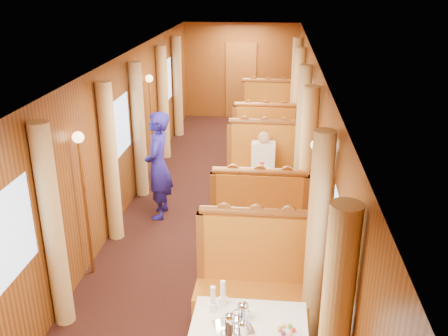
# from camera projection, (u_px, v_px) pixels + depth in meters

# --- Properties ---
(floor) EXTENTS (3.00, 12.00, 0.01)m
(floor) POSITION_uv_depth(u_px,v_px,m) (214.00, 217.00, 8.09)
(floor) COLOR black
(floor) RESTS_ON ground
(ceiling) EXTENTS (3.00, 12.00, 0.01)m
(ceiling) POSITION_uv_depth(u_px,v_px,m) (213.00, 62.00, 7.17)
(ceiling) COLOR silver
(ceiling) RESTS_ON wall_left
(wall_far) EXTENTS (3.00, 0.01, 2.50)m
(wall_far) POSITION_uv_depth(u_px,v_px,m) (241.00, 71.00, 13.18)
(wall_far) COLOR brown
(wall_far) RESTS_ON floor
(wall_left) EXTENTS (0.01, 12.00, 2.50)m
(wall_left) POSITION_uv_depth(u_px,v_px,m) (118.00, 141.00, 7.77)
(wall_left) COLOR brown
(wall_left) RESTS_ON floor
(wall_right) EXTENTS (0.01, 12.00, 2.50)m
(wall_right) POSITION_uv_depth(u_px,v_px,m) (313.00, 147.00, 7.48)
(wall_right) COLOR brown
(wall_right) RESTS_ON floor
(doorway_far) EXTENTS (0.80, 0.04, 2.00)m
(doorway_far) POSITION_uv_depth(u_px,v_px,m) (241.00, 81.00, 13.24)
(doorway_far) COLOR brown
(doorway_far) RESTS_ON floor
(banquette_near_aft) EXTENTS (1.30, 0.55, 1.34)m
(banquette_near_aft) POSITION_uv_depth(u_px,v_px,m) (254.00, 288.00, 5.56)
(banquette_near_aft) COLOR #AC4713
(banquette_near_aft) RESTS_ON floor
(table_mid) EXTENTS (1.05, 0.72, 0.75)m
(table_mid) POSITION_uv_depth(u_px,v_px,m) (261.00, 198.00, 7.88)
(table_mid) COLOR white
(table_mid) RESTS_ON floor
(banquette_mid_fwd) EXTENTS (1.30, 0.55, 1.34)m
(banquette_mid_fwd) POSITION_uv_depth(u_px,v_px,m) (259.00, 226.00, 6.92)
(banquette_mid_fwd) COLOR #AC4713
(banquette_mid_fwd) RESTS_ON floor
(banquette_mid_aft) EXTENTS (1.30, 0.55, 1.34)m
(banquette_mid_aft) POSITION_uv_depth(u_px,v_px,m) (263.00, 171.00, 8.80)
(banquette_mid_aft) COLOR #AC4713
(banquette_mid_aft) RESTS_ON floor
(table_far) EXTENTS (1.05, 0.72, 0.75)m
(table_far) POSITION_uv_depth(u_px,v_px,m) (266.00, 132.00, 11.11)
(table_far) COLOR white
(table_far) RESTS_ON floor
(banquette_far_fwd) EXTENTS (1.30, 0.55, 1.34)m
(banquette_far_fwd) POSITION_uv_depth(u_px,v_px,m) (265.00, 145.00, 10.16)
(banquette_far_fwd) COLOR #AC4713
(banquette_far_fwd) RESTS_ON floor
(banquette_far_aft) EXTENTS (1.30, 0.55, 1.34)m
(banquette_far_aft) POSITION_uv_depth(u_px,v_px,m) (267.00, 118.00, 12.04)
(banquette_far_aft) COLOR #AC4713
(banquette_far_aft) RESTS_ON floor
(tea_tray) EXTENTS (0.41, 0.36, 0.01)m
(tea_tray) POSITION_uv_depth(u_px,v_px,m) (233.00, 328.00, 4.44)
(tea_tray) COLOR silver
(tea_tray) RESTS_ON table_near
(teapot_left) EXTENTS (0.18, 0.14, 0.13)m
(teapot_left) POSITION_uv_depth(u_px,v_px,m) (230.00, 323.00, 4.41)
(teapot_left) COLOR silver
(teapot_left) RESTS_ON tea_tray
(teapot_right) EXTENTS (0.16, 0.13, 0.11)m
(teapot_right) POSITION_uv_depth(u_px,v_px,m) (243.00, 329.00, 4.35)
(teapot_right) COLOR silver
(teapot_right) RESTS_ON tea_tray
(teapot_back) EXTENTS (0.21, 0.18, 0.15)m
(teapot_back) POSITION_uv_depth(u_px,v_px,m) (243.00, 313.00, 4.52)
(teapot_back) COLOR silver
(teapot_back) RESTS_ON tea_tray
(fruit_plate) EXTENTS (0.24, 0.24, 0.05)m
(fruit_plate) POSITION_uv_depth(u_px,v_px,m) (287.00, 331.00, 4.38)
(fruit_plate) COLOR white
(fruit_plate) RESTS_ON table_near
(cup_inboard) EXTENTS (0.08, 0.08, 0.26)m
(cup_inboard) POSITION_uv_depth(u_px,v_px,m) (213.00, 301.00, 4.63)
(cup_inboard) COLOR white
(cup_inboard) RESTS_ON table_near
(cup_outboard) EXTENTS (0.08, 0.08, 0.26)m
(cup_outboard) POSITION_uv_depth(u_px,v_px,m) (223.00, 296.00, 4.71)
(cup_outboard) COLOR white
(cup_outboard) RESTS_ON table_near
(rose_vase_mid) EXTENTS (0.06, 0.06, 0.36)m
(rose_vase_mid) POSITION_uv_depth(u_px,v_px,m) (262.00, 166.00, 7.64)
(rose_vase_mid) COLOR silver
(rose_vase_mid) RESTS_ON table_mid
(rose_vase_far) EXTENTS (0.06, 0.06, 0.36)m
(rose_vase_far) POSITION_uv_depth(u_px,v_px,m) (266.00, 108.00, 10.91)
(rose_vase_far) COLOR silver
(rose_vase_far) RESTS_ON table_far
(window_left_near) EXTENTS (0.01, 1.20, 0.90)m
(window_left_near) POSITION_uv_depth(u_px,v_px,m) (1.00, 243.00, 4.46)
(window_left_near) COLOR #94ADD0
(window_left_near) RESTS_ON wall_left
(curtain_left_near_b) EXTENTS (0.22, 0.22, 2.35)m
(curtain_left_near_b) POSITION_uv_depth(u_px,v_px,m) (53.00, 229.00, 5.27)
(curtain_left_near_b) COLOR tan
(curtain_left_near_b) RESTS_ON floor
(window_right_near) EXTENTS (0.01, 1.20, 0.90)m
(window_right_near) POSITION_uv_depth(u_px,v_px,m) (338.00, 261.00, 4.17)
(window_right_near) COLOR #94ADD0
(window_right_near) RESTS_ON wall_right
(curtain_right_near_b) EXTENTS (0.22, 0.22, 2.35)m
(curtain_right_near_b) POSITION_uv_depth(u_px,v_px,m) (317.00, 243.00, 5.01)
(curtain_right_near_b) COLOR tan
(curtain_right_near_b) RESTS_ON floor
(window_left_mid) EXTENTS (0.01, 1.20, 0.90)m
(window_left_mid) POSITION_uv_depth(u_px,v_px,m) (118.00, 129.00, 7.69)
(window_left_mid) COLOR #94ADD0
(window_left_mid) RESTS_ON wall_left
(curtain_left_mid_a) EXTENTS (0.22, 0.22, 2.35)m
(curtain_left_mid_a) POSITION_uv_depth(u_px,v_px,m) (110.00, 164.00, 7.06)
(curtain_left_mid_a) COLOR tan
(curtain_left_mid_a) RESTS_ON floor
(curtain_left_mid_b) EXTENTS (0.22, 0.22, 2.35)m
(curtain_left_mid_b) POSITION_uv_depth(u_px,v_px,m) (139.00, 131.00, 8.51)
(curtain_left_mid_b) COLOR tan
(curtain_left_mid_b) RESTS_ON floor
(window_right_mid) EXTENTS (0.01, 1.20, 0.90)m
(window_right_mid) POSITION_uv_depth(u_px,v_px,m) (312.00, 135.00, 7.41)
(window_right_mid) COLOR #94ADD0
(window_right_mid) RESTS_ON wall_right
(curtain_right_mid_a) EXTENTS (0.22, 0.22, 2.35)m
(curtain_right_mid_a) POSITION_uv_depth(u_px,v_px,m) (307.00, 171.00, 6.80)
(curtain_right_mid_a) COLOR tan
(curtain_right_mid_a) RESTS_ON floor
(curtain_right_mid_b) EXTENTS (0.22, 0.22, 2.35)m
(curtain_right_mid_b) POSITION_uv_depth(u_px,v_px,m) (302.00, 136.00, 8.24)
(curtain_right_mid_b) COLOR tan
(curtain_right_mid_b) RESTS_ON floor
(window_left_far) EXTENTS (0.01, 1.20, 0.90)m
(window_left_far) POSITION_uv_depth(u_px,v_px,m) (166.00, 82.00, 10.93)
(window_left_far) COLOR #94ADD0
(window_left_far) RESTS_ON wall_left
(curtain_left_far_a) EXTENTS (0.22, 0.22, 2.35)m
(curtain_left_far_a) POSITION_uv_depth(u_px,v_px,m) (163.00, 103.00, 10.30)
(curtain_left_far_a) COLOR tan
(curtain_left_far_a) RESTS_ON floor
(curtain_left_far_b) EXTENTS (0.22, 0.22, 2.35)m
(curtain_left_far_b) POSITION_uv_depth(u_px,v_px,m) (177.00, 87.00, 11.74)
(curtain_left_far_b) COLOR tan
(curtain_left_far_b) RESTS_ON floor
(window_right_far) EXTENTS (0.01, 1.20, 0.90)m
(window_right_far) POSITION_uv_depth(u_px,v_px,m) (302.00, 85.00, 10.65)
(window_right_far) COLOR #94ADD0
(window_right_far) RESTS_ON wall_right
(curtain_right_far_a) EXTENTS (0.22, 0.22, 2.35)m
(curtain_right_far_a) POSITION_uv_depth(u_px,v_px,m) (298.00, 107.00, 10.04)
(curtain_right_far_a) COLOR tan
(curtain_right_far_a) RESTS_ON floor
(curtain_right_far_b) EXTENTS (0.22, 0.22, 2.35)m
(curtain_right_far_b) POSITION_uv_depth(u_px,v_px,m) (295.00, 90.00, 11.48)
(curtain_right_far_b) COLOR tan
(curtain_right_far_b) RESTS_ON floor
(sconce_left_fore) EXTENTS (0.14, 0.14, 1.95)m
(sconce_left_fore) POSITION_uv_depth(u_px,v_px,m) (82.00, 176.00, 6.09)
(sconce_left_fore) COLOR #BF8C3F
(sconce_left_fore) RESTS_ON floor
(sconce_right_fore) EXTENTS (0.14, 0.14, 1.95)m
(sconce_right_fore) POSITION_uv_depth(u_px,v_px,m) (314.00, 185.00, 5.82)
(sconce_right_fore) COLOR #BF8C3F
(sconce_right_fore) RESTS_ON floor
(sconce_left_aft) EXTENTS (0.14, 0.14, 1.95)m
(sconce_left_aft) POSITION_uv_depth(u_px,v_px,m) (151.00, 105.00, 9.33)
(sconce_left_aft) COLOR #BF8C3F
(sconce_left_aft) RESTS_ON floor
(sconce_right_aft) EXTENTS (0.14, 0.14, 1.95)m
(sconce_right_aft) POSITION_uv_depth(u_px,v_px,m) (301.00, 109.00, 9.06)
(sconce_right_aft) COLOR #BF8C3F
(sconce_right_aft) RESTS_ON floor
(steward) EXTENTS (0.44, 0.65, 1.74)m
(steward) POSITION_uv_depth(u_px,v_px,m) (158.00, 166.00, 7.83)
(steward) COLOR navy
(steward) RESTS_ON floor
(passenger) EXTENTS (0.40, 0.44, 0.76)m
(passenger) POSITION_uv_depth(u_px,v_px,m) (263.00, 159.00, 8.48)
(passenger) COLOR beige
(passenger) RESTS_ON banquette_mid_aft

